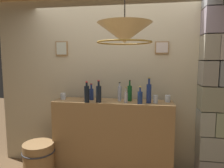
{
  "coord_description": "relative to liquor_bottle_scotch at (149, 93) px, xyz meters",
  "views": [
    {
      "loc": [
        0.45,
        -2.0,
        1.71
      ],
      "look_at": [
        0.0,
        0.78,
        1.37
      ],
      "focal_mm": 32.76,
      "sensor_mm": 36.0,
      "label": 1
    }
  ],
  "objects": [
    {
      "name": "panelled_rear_partition",
      "position": [
        -0.51,
        0.32,
        0.2
      ],
      "size": [
        3.8,
        0.15,
        2.77
      ],
      "color": "beige",
      "rests_on": "ground"
    },
    {
      "name": "stone_pillar",
      "position": [
        0.87,
        0.17,
        0.11
      ],
      "size": [
        0.38,
        0.34,
        2.7
      ],
      "color": "#A4A3A0",
      "rests_on": "ground"
    },
    {
      "name": "bar_shelf_unit",
      "position": [
        -0.51,
        0.05,
        -0.7
      ],
      "size": [
        1.69,
        0.38,
        1.12
      ],
      "primitive_type": "cube",
      "color": "#9E7547",
      "rests_on": "ground"
    },
    {
      "name": "liquor_bottle_scotch",
      "position": [
        0.0,
        0.0,
        0.0
      ],
      "size": [
        0.07,
        0.07,
        0.35
      ],
      "color": "navy",
      "rests_on": "bar_shelf_unit"
    },
    {
      "name": "liquor_bottle_sherry",
      "position": [
        -0.83,
        0.09,
        -0.05
      ],
      "size": [
        0.06,
        0.06,
        0.24
      ],
      "color": "navy",
      "rests_on": "bar_shelf_unit"
    },
    {
      "name": "liquor_bottle_rye",
      "position": [
        -0.84,
        -0.1,
        -0.02
      ],
      "size": [
        0.07,
        0.07,
        0.29
      ],
      "color": "black",
      "rests_on": "bar_shelf_unit"
    },
    {
      "name": "liquor_bottle_brandy",
      "position": [
        -0.41,
        0.06,
        -0.03
      ],
      "size": [
        0.05,
        0.05,
        0.27
      ],
      "color": "#AEB4C5",
      "rests_on": "bar_shelf_unit"
    },
    {
      "name": "liquor_bottle_port",
      "position": [
        -0.68,
        -0.07,
        -0.02
      ],
      "size": [
        0.07,
        0.07,
        0.31
      ],
      "color": "black",
      "rests_on": "bar_shelf_unit"
    },
    {
      "name": "liquor_bottle_gin",
      "position": [
        -0.93,
        0.18,
        -0.04
      ],
      "size": [
        0.05,
        0.05,
        0.26
      ],
      "color": "maroon",
      "rests_on": "bar_shelf_unit"
    },
    {
      "name": "liquor_bottle_amaro",
      "position": [
        -0.31,
        -0.04,
        -0.06
      ],
      "size": [
        0.05,
        0.05,
        0.22
      ],
      "color": "silver",
      "rests_on": "bar_shelf_unit"
    },
    {
      "name": "liquor_bottle_tequila",
      "position": [
        -0.12,
        -0.07,
        -0.05
      ],
      "size": [
        0.07,
        0.07,
        0.23
      ],
      "color": "navy",
      "rests_on": "bar_shelf_unit"
    },
    {
      "name": "liquor_bottle_mezcal",
      "position": [
        -0.27,
        0.09,
        -0.02
      ],
      "size": [
        0.06,
        0.06,
        0.3
      ],
      "color": "#175523",
      "rests_on": "bar_shelf_unit"
    },
    {
      "name": "glass_tumbler_rocks",
      "position": [
        -1.25,
        0.05,
        -0.09
      ],
      "size": [
        0.08,
        0.08,
        0.09
      ],
      "color": "silver",
      "rests_on": "bar_shelf_unit"
    },
    {
      "name": "glass_tumbler_highball",
      "position": [
        0.09,
        0.01,
        -0.08
      ],
      "size": [
        0.06,
        0.06,
        0.11
      ],
      "color": "silver",
      "rests_on": "bar_shelf_unit"
    },
    {
      "name": "glass_tumbler_shot",
      "position": [
        0.26,
        0.1,
        -0.09
      ],
      "size": [
        0.08,
        0.08,
        0.1
      ],
      "color": "silver",
      "rests_on": "bar_shelf_unit"
    },
    {
      "name": "pendant_lamp",
      "position": [
        -0.25,
        -0.81,
        0.69
      ],
      "size": [
        0.53,
        0.53,
        0.46
      ],
      "color": "beige"
    },
    {
      "name": "wooden_barrel",
      "position": [
        -1.52,
        -0.24,
        -0.99
      ],
      "size": [
        0.45,
        0.45,
        0.54
      ],
      "color": "#9E7547",
      "rests_on": "ground"
    }
  ]
}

